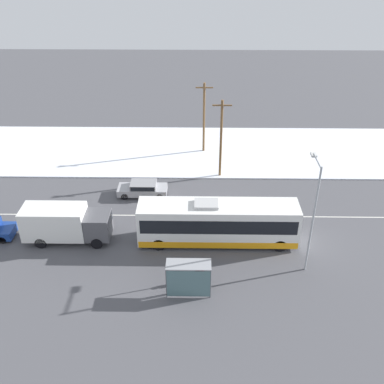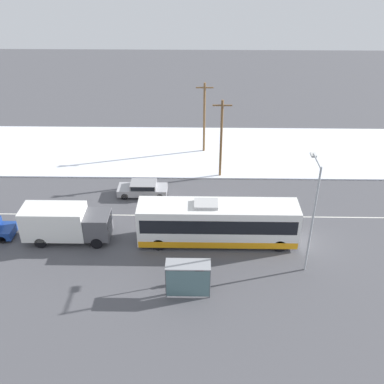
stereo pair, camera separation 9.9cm
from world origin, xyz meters
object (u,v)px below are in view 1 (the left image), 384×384
object	(u,v)px
box_truck	(65,223)
utility_pole_snowlot	(204,117)
city_bus	(218,223)
streetlamp	(313,205)
sedan_car	(143,188)
utility_pole_roadside	(221,138)
pedestrian_at_stop	(200,268)
bus_shelter	(188,275)

from	to	relation	value
box_truck	utility_pole_snowlot	distance (m)	19.80
city_bus	streetlamp	world-z (taller)	streetlamp
sedan_car	utility_pole_roadside	world-z (taller)	utility_pole_roadside
pedestrian_at_stop	streetlamp	size ratio (longest dim) A/B	0.20
box_truck	bus_shelter	xyz separation A→B (m)	(9.71, -5.96, 0.05)
bus_shelter	streetlamp	world-z (taller)	streetlamp
box_truck	pedestrian_at_stop	bearing A→B (deg)	-23.37
pedestrian_at_stop	utility_pole_snowlot	size ratio (longest dim) A/B	0.22
box_truck	utility_pole_snowlot	world-z (taller)	utility_pole_snowlot
utility_pole_roadside	city_bus	bearing A→B (deg)	-93.21
utility_pole_snowlot	pedestrian_at_stop	bearing A→B (deg)	-91.09
sedan_car	utility_pole_snowlot	world-z (taller)	utility_pole_snowlot
city_bus	pedestrian_at_stop	size ratio (longest dim) A/B	7.19
streetlamp	utility_pole_snowlot	bearing A→B (deg)	110.54
box_truck	sedan_car	size ratio (longest dim) A/B	1.50
box_truck	utility_pole_roadside	bearing A→B (deg)	40.76
city_bus	utility_pole_snowlot	distance (m)	16.56
city_bus	utility_pole_snowlot	xyz separation A→B (m)	(-0.97, 16.37, 2.28)
city_bus	utility_pole_roadside	distance (m)	10.98
utility_pole_roadside	utility_pole_snowlot	bearing A→B (deg)	105.52
pedestrian_at_stop	streetlamp	bearing A→B (deg)	12.61
pedestrian_at_stop	streetlamp	world-z (taller)	streetlamp
bus_shelter	city_bus	bearing A→B (deg)	70.38
city_bus	box_truck	xyz separation A→B (m)	(-11.83, -0.01, -0.11)
pedestrian_at_stop	bus_shelter	xyz separation A→B (m)	(-0.76, -1.44, 0.64)
city_bus	streetlamp	bearing A→B (deg)	-24.46
city_bus	pedestrian_at_stop	xyz separation A→B (m)	(-1.37, -4.53, -0.70)
sedan_car	streetlamp	size ratio (longest dim) A/B	0.54
bus_shelter	utility_pole_roadside	bearing A→B (deg)	80.71
box_truck	pedestrian_at_stop	distance (m)	11.42
city_bus	utility_pole_snowlot	world-z (taller)	utility_pole_snowlot
city_bus	pedestrian_at_stop	world-z (taller)	city_bus
city_bus	utility_pole_snowlot	size ratio (longest dim) A/B	1.59
box_truck	bus_shelter	world-z (taller)	box_truck
streetlamp	city_bus	bearing A→B (deg)	155.54
sedan_car	utility_pole_roadside	size ratio (longest dim) A/B	0.57
pedestrian_at_stop	bus_shelter	size ratio (longest dim) A/B	0.57
box_truck	streetlamp	bearing A→B (deg)	-8.89
pedestrian_at_stop	sedan_car	bearing A→B (deg)	114.49
city_bus	sedan_car	distance (m)	9.62
pedestrian_at_stop	streetlamp	distance (m)	8.81
city_bus	utility_pole_roadside	xyz separation A→B (m)	(0.60, 10.71, 2.35)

